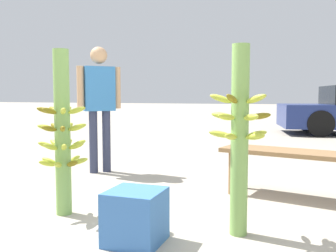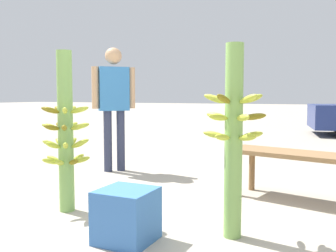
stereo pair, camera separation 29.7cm
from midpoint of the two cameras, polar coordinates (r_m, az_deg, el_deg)
ground_plane at (r=2.83m, az=-2.14°, el=-14.97°), size 80.00×80.00×0.00m
banana_stalk_left at (r=3.11m, az=-12.73°, el=-1.01°), size 0.40×0.40×1.31m
banana_stalk_center at (r=2.53m, az=13.30°, el=-1.70°), size 0.42×0.42×1.29m
vendor_person at (r=4.69m, az=-6.47°, el=4.37°), size 0.45×0.44×1.54m
market_bench at (r=3.57m, az=21.79°, el=-4.90°), size 1.34×0.67×0.45m
produce_crate at (r=2.50m, az=-2.87°, el=-13.49°), size 0.35×0.35×0.35m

